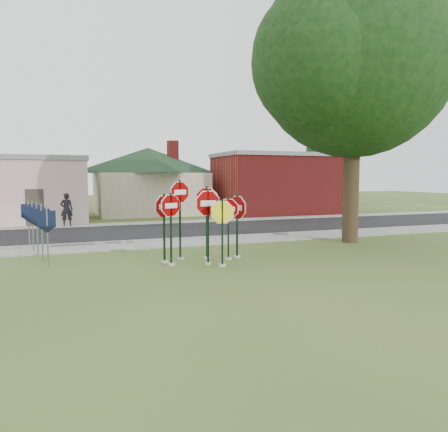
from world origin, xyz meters
name	(u,v)px	position (x,y,z in m)	size (l,w,h in m)	color
ground	(219,270)	(0.00, 0.00, 0.00)	(120.00, 120.00, 0.00)	#39511E
sidewalk_near	(175,244)	(0.00, 5.50, 0.03)	(60.00, 1.60, 0.06)	gray
road	(154,232)	(0.00, 10.00, 0.02)	(60.00, 7.00, 0.04)	black
sidewalk_far	(140,223)	(0.00, 14.30, 0.03)	(60.00, 1.60, 0.06)	gray
curb	(170,240)	(0.00, 6.50, 0.07)	(60.00, 0.20, 0.14)	gray
stop_sign_center	(208,215)	(-0.02, 0.95, 1.66)	(1.18, 0.24, 2.63)	#A6A39A
stop_sign_yellow	(222,224)	(0.30, 0.48, 1.38)	(1.02, 0.28, 2.29)	#A6A39A
stop_sign_left	(171,219)	(-1.21, 1.24, 1.52)	(0.96, 0.39, 2.49)	#A6A39A
stop_sign_right	(228,221)	(0.92, 1.53, 1.38)	(0.91, 0.44, 2.29)	#A6A39A
stop_sign_back_right	(207,212)	(0.25, 1.91, 1.69)	(0.97, 0.51, 2.69)	#A6A39A
stop_sign_back_left	(180,208)	(-0.67, 2.13, 1.83)	(1.00, 0.37, 2.90)	#A6A39A
stop_sign_far_right	(237,217)	(1.33, 1.72, 1.48)	(0.44, 1.10, 2.40)	#A6A39A
stop_sign_far_left	(164,219)	(-1.32, 1.74, 1.51)	(0.92, 0.56, 2.45)	#A6A39A
route_sign_row	(37,223)	(-5.40, 4.50, 1.22)	(1.43, 4.63, 2.00)	#59595E
building_house	(148,167)	(2.00, 22.00, 3.65)	(11.60, 11.60, 6.20)	beige
building_brick	(281,183)	(12.00, 18.50, 2.40)	(10.20, 6.20, 4.75)	maroon
oak_tree	(354,60)	(7.50, 3.50, 7.95)	(12.05, 11.45, 12.19)	black
bg_tree_right	(333,151)	(22.00, 26.00, 5.58)	(5.60, 5.60, 8.40)	black
pedestrian	(67,210)	(-4.27, 14.10, 1.02)	(0.70, 0.46, 1.92)	black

